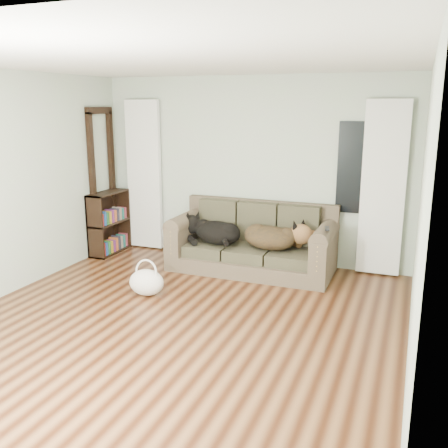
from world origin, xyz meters
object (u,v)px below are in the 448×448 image
(dog_black_lab, at_px, (214,233))
(sofa, at_px, (252,238))
(bookshelf, at_px, (109,220))
(dog_shepherd, at_px, (273,238))
(tote_bag, at_px, (147,282))

(dog_black_lab, bearing_deg, sofa, 31.24)
(sofa, xyz_separation_m, bookshelf, (-2.27, 0.02, 0.05))
(dog_shepherd, relative_size, tote_bag, 1.77)
(tote_bag, bearing_deg, dog_black_lab, 74.71)
(sofa, distance_m, dog_black_lab, 0.53)
(dog_shepherd, bearing_deg, tote_bag, 61.86)
(dog_black_lab, height_order, bookshelf, bookshelf)
(dog_black_lab, xyz_separation_m, dog_shepherd, (0.84, 0.01, 0.01))
(dog_black_lab, xyz_separation_m, bookshelf, (-1.75, 0.07, 0.02))
(sofa, distance_m, tote_bag, 1.60)
(dog_black_lab, distance_m, dog_shepherd, 0.84)
(bookshelf, bearing_deg, sofa, -6.39)
(bookshelf, bearing_deg, dog_shepherd, -7.23)
(sofa, relative_size, dog_shepherd, 2.88)
(sofa, bearing_deg, bookshelf, 179.52)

